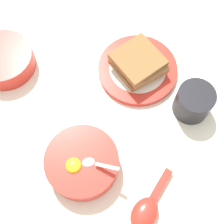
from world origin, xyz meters
The scene contains 7 objects.
ground_plane centered at (0.00, 0.00, 0.00)m, with size 3.00×3.00×0.00m, color silver.
egg_bowl centered at (0.07, 0.07, 0.03)m, with size 0.15×0.15×0.08m.
toast_plate centered at (-0.11, -0.14, 0.01)m, with size 0.19×0.19×0.02m.
toast_sandwich centered at (-0.11, -0.14, 0.04)m, with size 0.13×0.14×0.05m.
soup_spoon centered at (-0.04, 0.19, 0.01)m, with size 0.12×0.12×0.03m.
congee_bowl centered at (0.21, -0.22, 0.03)m, with size 0.14×0.14×0.05m.
drinking_cup centered at (-0.20, -0.01, 0.04)m, with size 0.08×0.08×0.07m.
Camera 1 is at (0.04, 0.23, 0.67)m, focal length 50.00 mm.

